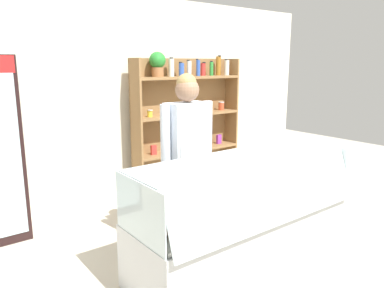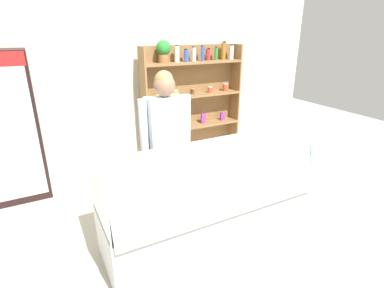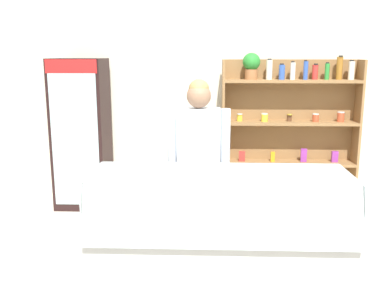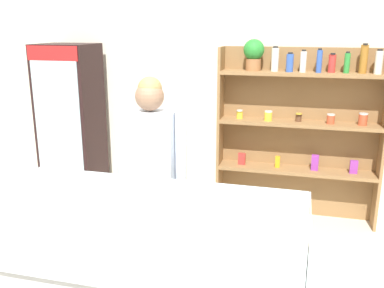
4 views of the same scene
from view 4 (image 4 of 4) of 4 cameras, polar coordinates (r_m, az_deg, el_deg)
back_wall at (r=5.06m, az=5.00°, el=6.98°), size 6.80×0.10×2.70m
drinks_fridge at (r=5.35m, az=-15.80°, el=2.53°), size 0.65×0.57×1.89m
shelving_unit at (r=4.74m, az=13.75°, el=2.86°), size 1.73×0.29×1.96m
deli_display_case at (r=3.23m, az=-5.53°, el=-18.23°), size 2.12×0.79×1.01m
shop_clerk at (r=3.47m, az=-5.46°, el=-2.64°), size 0.59×0.25×1.72m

